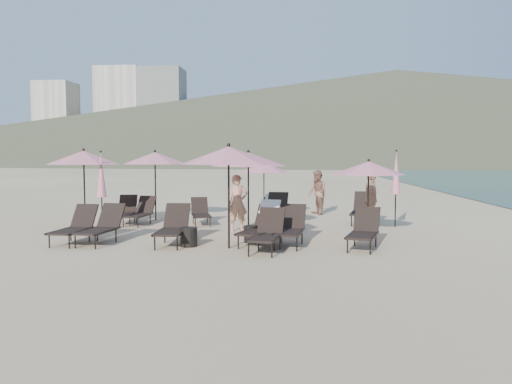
# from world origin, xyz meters

# --- Properties ---
(ground) EXTENTS (800.00, 800.00, 0.00)m
(ground) POSITION_xyz_m (0.00, 0.00, 0.00)
(ground) COLOR #D6BA8C
(ground) RESTS_ON ground
(volcanic_headland) EXTENTS (690.00, 690.00, 55.00)m
(volcanic_headland) POSITION_xyz_m (71.37, 302.62, 26.49)
(volcanic_headland) COLOR brown
(volcanic_headland) RESTS_ON ground
(hotel_skyline) EXTENTS (109.00, 82.00, 55.00)m
(hotel_skyline) POSITION_xyz_m (-93.62, 271.21, 24.18)
(hotel_skyline) COLOR beige
(hotel_skyline) RESTS_ON ground
(lounger_0) EXTENTS (0.71, 1.66, 0.94)m
(lounger_0) POSITION_xyz_m (-4.48, 0.24, 0.44)
(lounger_0) COLOR black
(lounger_0) RESTS_ON ground
(lounger_1) EXTENTS (0.82, 1.73, 0.96)m
(lounger_1) POSITION_xyz_m (-3.79, 0.25, 0.45)
(lounger_1) COLOR black
(lounger_1) RESTS_ON ground
(lounger_2) EXTENTS (0.72, 1.72, 0.98)m
(lounger_2) POSITION_xyz_m (-1.95, 0.24, 0.46)
(lounger_2) COLOR black
(lounger_2) RESTS_ON ground
(lounger_3) EXTENTS (0.84, 1.74, 0.97)m
(lounger_3) POSITION_xyz_m (0.98, 0.39, 0.45)
(lounger_3) COLOR black
(lounger_3) RESTS_ON ground
(lounger_4) EXTENTS (0.84, 1.72, 0.95)m
(lounger_4) POSITION_xyz_m (0.45, -0.41, 0.44)
(lounger_4) COLOR black
(lounger_4) RESTS_ON ground
(lounger_5) EXTENTS (1.03, 1.74, 0.94)m
(lounger_5) POSITION_xyz_m (2.74, 0.13, 0.44)
(lounger_5) COLOR black
(lounger_5) RESTS_ON ground
(lounger_6) EXTENTS (0.74, 1.60, 0.89)m
(lounger_6) POSITION_xyz_m (-3.93, 3.75, 0.42)
(lounger_6) COLOR black
(lounger_6) RESTS_ON ground
(lounger_7) EXTENTS (0.86, 1.65, 0.90)m
(lounger_7) POSITION_xyz_m (-4.50, 4.02, 0.42)
(lounger_7) COLOR black
(lounger_7) RESTS_ON ground
(lounger_8) EXTENTS (0.94, 1.56, 0.84)m
(lounger_8) POSITION_xyz_m (-1.99, 4.01, 0.39)
(lounger_8) COLOR black
(lounger_8) RESTS_ON ground
(lounger_9) EXTENTS (0.57, 1.53, 0.95)m
(lounger_9) POSITION_xyz_m (0.29, 4.30, 0.45)
(lounger_9) COLOR black
(lounger_9) RESTS_ON ground
(lounger_10) EXTENTS (0.87, 1.83, 1.02)m
(lounger_10) POSITION_xyz_m (0.42, 4.00, 0.48)
(lounger_10) COLOR black
(lounger_10) RESTS_ON ground
(lounger_11) EXTENTS (1.01, 1.86, 1.01)m
(lounger_11) POSITION_xyz_m (3.27, 4.66, 0.47)
(lounger_11) COLOR black
(lounger_11) RESTS_ON ground
(lounger_12) EXTENTS (1.09, 1.81, 1.07)m
(lounger_12) POSITION_xyz_m (0.26, 0.52, 0.51)
(lounger_12) COLOR black
(lounger_12) RESTS_ON ground
(umbrella_open_0) EXTENTS (2.28, 2.28, 2.45)m
(umbrella_open_0) POSITION_xyz_m (-5.33, 2.76, 2.17)
(umbrella_open_0) COLOR black
(umbrella_open_0) RESTS_ON ground
(umbrella_open_1) EXTENTS (2.22, 2.22, 2.39)m
(umbrella_open_1) POSITION_xyz_m (-0.28, 2.53, 2.11)
(umbrella_open_1) COLOR black
(umbrella_open_1) RESTS_ON ground
(umbrella_open_2) EXTENTS (1.98, 1.98, 2.14)m
(umbrella_open_2) POSITION_xyz_m (3.04, 1.67, 1.89)
(umbrella_open_2) COLOR black
(umbrella_open_2) RESTS_ON ground
(umbrella_open_3) EXTENTS (2.25, 2.25, 2.43)m
(umbrella_open_3) POSITION_xyz_m (-3.74, 4.88, 2.14)
(umbrella_open_3) COLOR black
(umbrella_open_3) RESTS_ON ground
(umbrella_open_4) EXTENTS (1.89, 1.89, 2.03)m
(umbrella_open_4) POSITION_xyz_m (-0.10, 6.43, 1.80)
(umbrella_open_4) COLOR black
(umbrella_open_4) RESTS_ON ground
(umbrella_open_5) EXTENTS (2.33, 2.33, 2.51)m
(umbrella_open_5) POSITION_xyz_m (-0.48, -0.16, 2.22)
(umbrella_open_5) COLOR black
(umbrella_open_5) RESTS_ON ground
(umbrella_closed_0) EXTENTS (0.28, 0.28, 2.42)m
(umbrella_closed_0) POSITION_xyz_m (4.18, 3.88, 1.68)
(umbrella_closed_0) COLOR black
(umbrella_closed_0) RESTS_ON ground
(umbrella_closed_1) EXTENTS (0.28, 0.28, 2.37)m
(umbrella_closed_1) POSITION_xyz_m (-4.56, 2.19, 1.65)
(umbrella_closed_1) COLOR black
(umbrella_closed_1) RESTS_ON ground
(side_table_0) EXTENTS (0.43, 0.43, 0.47)m
(side_table_0) POSITION_xyz_m (-1.49, 0.01, 0.23)
(side_table_0) COLOR black
(side_table_0) RESTS_ON ground
(side_table_1) EXTENTS (0.36, 0.36, 0.43)m
(side_table_1) POSITION_xyz_m (-0.04, 0.73, 0.21)
(side_table_1) COLOR black
(side_table_1) RESTS_ON ground
(beachgoer_a) EXTENTS (0.70, 0.57, 1.67)m
(beachgoer_a) POSITION_xyz_m (-0.61, 2.62, 0.83)
(beachgoer_a) COLOR tan
(beachgoer_a) RESTS_ON ground
(beachgoer_b) EXTENTS (0.91, 1.00, 1.69)m
(beachgoer_b) POSITION_xyz_m (1.88, 7.09, 0.85)
(beachgoer_b) COLOR #8E5D49
(beachgoer_b) RESTS_ON ground
(beachgoer_c) EXTENTS (0.45, 1.04, 1.76)m
(beachgoer_c) POSITION_xyz_m (3.39, 3.56, 0.88)
(beachgoer_c) COLOR tan
(beachgoer_c) RESTS_ON ground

